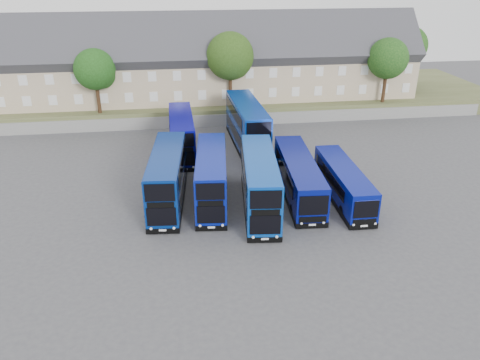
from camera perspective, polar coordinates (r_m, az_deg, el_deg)
name	(u,v)px	position (r m, az deg, el deg)	size (l,w,h in m)	color
ground	(244,221)	(37.00, 0.52, -5.04)	(120.00, 120.00, 0.00)	#45454A
retaining_wall	(216,120)	(58.65, -2.94, 7.28)	(70.00, 0.40, 1.50)	slate
earth_bank	(210,98)	(68.16, -3.73, 9.99)	(80.00, 20.00, 2.00)	#4D542F
terrace_row	(211,63)	(63.02, -3.57, 13.99)	(54.00, 10.40, 11.20)	tan
dd_front_left	(168,179)	(39.49, -8.82, 0.18)	(3.47, 11.15, 4.36)	navy
dd_front_mid	(212,178)	(39.35, -3.49, 0.23)	(3.43, 10.78, 4.21)	#07188F
dd_front_right	(260,184)	(38.04, 2.41, -0.47)	(3.69, 11.37, 4.44)	#0940A5
dd_rear_left	(182,135)	(49.75, -7.11, 5.44)	(2.51, 10.54, 4.17)	#080892
dd_rear_right	(247,126)	(51.36, 0.86, 6.65)	(3.25, 12.30, 4.85)	#0834A0
coach_east_a	(298,177)	(40.79, 7.13, 0.31)	(3.31, 12.23, 3.30)	navy
coach_east_b	(343,184)	(40.73, 12.47, -0.44)	(2.50, 10.77, 2.93)	#071281
tree_west	(96,71)	(58.65, -17.13, 12.61)	(4.80, 4.80, 7.65)	#382314
tree_mid	(231,58)	(58.65, -1.09, 14.68)	(5.76, 5.76, 9.18)	#382314
tree_east	(389,60)	(63.82, 17.65, 13.78)	(5.12, 5.12, 8.16)	#382314
tree_far	(408,47)	(72.59, 19.82, 14.99)	(5.44, 5.44, 8.67)	#382314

